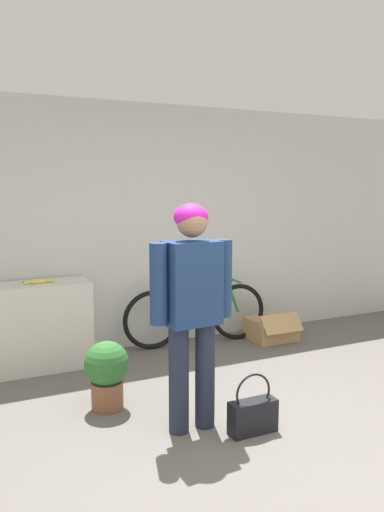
# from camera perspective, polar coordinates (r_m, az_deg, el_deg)

# --- Properties ---
(ground_plane) EXTENTS (14.00, 14.00, 0.00)m
(ground_plane) POSITION_cam_1_polar(r_m,az_deg,el_deg) (3.32, 12.37, -23.74)
(ground_plane) COLOR #605B56
(wall_back) EXTENTS (8.00, 0.07, 2.60)m
(wall_back) POSITION_cam_1_polar(r_m,az_deg,el_deg) (5.39, -5.96, 3.30)
(wall_back) COLOR silver
(wall_back) RESTS_ON ground_plane
(side_shelf) EXTENTS (1.09, 0.45, 0.83)m
(side_shelf) POSITION_cam_1_polar(r_m,az_deg,el_deg) (5.01, -17.88, -7.71)
(side_shelf) COLOR beige
(side_shelf) RESTS_ON ground_plane
(person) EXTENTS (0.62, 0.26, 1.62)m
(person) POSITION_cam_1_polar(r_m,az_deg,el_deg) (3.49, -0.01, -4.86)
(person) COLOR #23283D
(person) RESTS_ON ground_plane
(bicycle) EXTENTS (1.65, 0.46, 0.72)m
(bicycle) POSITION_cam_1_polar(r_m,az_deg,el_deg) (5.52, 0.51, -6.61)
(bicycle) COLOR black
(bicycle) RESTS_ON ground_plane
(banana) EXTENTS (0.31, 0.08, 0.03)m
(banana) POSITION_cam_1_polar(r_m,az_deg,el_deg) (4.90, -17.11, -2.82)
(banana) COLOR #EAD64C
(banana) RESTS_ON side_shelf
(handbag) EXTENTS (0.35, 0.13, 0.44)m
(handbag) POSITION_cam_1_polar(r_m,az_deg,el_deg) (3.72, 6.97, -17.51)
(handbag) COLOR black
(handbag) RESTS_ON ground_plane
(cardboard_box) EXTENTS (0.51, 0.50, 0.33)m
(cardboard_box) POSITION_cam_1_polar(r_m,az_deg,el_deg) (5.81, 9.05, -8.18)
(cardboard_box) COLOR tan
(cardboard_box) RESTS_ON ground_plane
(potted_plant) EXTENTS (0.35, 0.35, 0.54)m
(potted_plant) POSITION_cam_1_polar(r_m,az_deg,el_deg) (4.05, -9.71, -12.84)
(potted_plant) COLOR brown
(potted_plant) RESTS_ON ground_plane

